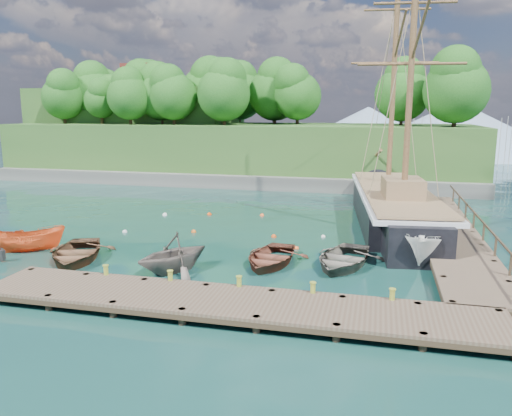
% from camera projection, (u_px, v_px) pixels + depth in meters
% --- Properties ---
extents(ground, '(160.00, 160.00, 0.00)m').
position_uv_depth(ground, '(229.00, 261.00, 25.67)').
color(ground, '#113530').
rests_on(ground, ground).
extents(dock_near, '(20.00, 3.20, 1.10)m').
position_uv_depth(dock_near, '(229.00, 303.00, 18.92)').
color(dock_near, brown).
rests_on(dock_near, ground).
extents(dock_east, '(3.20, 24.00, 1.10)m').
position_uv_depth(dock_east, '(449.00, 233.00, 29.54)').
color(dock_east, brown).
rests_on(dock_east, ground).
extents(bollard_0, '(0.26, 0.26, 0.45)m').
position_uv_depth(bollard_0, '(107.00, 288.00, 21.75)').
color(bollard_0, olive).
rests_on(bollard_0, ground).
extents(bollard_1, '(0.26, 0.26, 0.45)m').
position_uv_depth(bollard_1, '(171.00, 294.00, 21.05)').
color(bollard_1, olive).
rests_on(bollard_1, ground).
extents(bollard_2, '(0.26, 0.26, 0.45)m').
position_uv_depth(bollard_2, '(239.00, 300.00, 20.34)').
color(bollard_2, olive).
rests_on(bollard_2, ground).
extents(bollard_3, '(0.26, 0.26, 0.45)m').
position_uv_depth(bollard_3, '(312.00, 307.00, 19.64)').
color(bollard_3, olive).
rests_on(bollard_3, ground).
extents(bollard_4, '(0.26, 0.26, 0.45)m').
position_uv_depth(bollard_4, '(391.00, 315.00, 18.93)').
color(bollard_4, olive).
rests_on(bollard_4, ground).
extents(rowboat_0, '(5.09, 5.91, 1.03)m').
position_uv_depth(rowboat_0, '(76.00, 260.00, 25.78)').
color(rowboat_0, brown).
rests_on(rowboat_0, ground).
extents(rowboat_1, '(4.83, 4.99, 2.01)m').
position_uv_depth(rowboat_1, '(173.00, 271.00, 23.99)').
color(rowboat_1, '#675C54').
rests_on(rowboat_1, ground).
extents(rowboat_2, '(3.73, 4.90, 0.95)m').
position_uv_depth(rowboat_2, '(270.00, 264.00, 25.13)').
color(rowboat_2, brown).
rests_on(rowboat_2, ground).
extents(rowboat_3, '(4.47, 5.54, 1.02)m').
position_uv_depth(rowboat_3, '(342.00, 266.00, 24.83)').
color(rowboat_3, '#5D584D').
rests_on(rowboat_3, ground).
extents(motorboat_orange, '(3.98, 3.07, 1.45)m').
position_uv_depth(motorboat_orange, '(30.00, 251.00, 27.37)').
color(motorboat_orange, orange).
rests_on(motorboat_orange, ground).
extents(cabin_boat_white, '(3.54, 5.65, 2.04)m').
position_uv_depth(cabin_boat_white, '(428.00, 260.00, 25.68)').
color(cabin_boat_white, white).
rests_on(cabin_boat_white, ground).
extents(schooner, '(6.58, 25.74, 18.55)m').
position_uv_depth(schooner, '(394.00, 210.00, 33.41)').
color(schooner, black).
rests_on(schooner, ground).
extents(mooring_buoy_0, '(0.31, 0.31, 0.31)m').
position_uv_depth(mooring_buoy_0, '(125.00, 232.00, 31.50)').
color(mooring_buoy_0, silver).
rests_on(mooring_buoy_0, ground).
extents(mooring_buoy_1, '(0.32, 0.32, 0.32)m').
position_uv_depth(mooring_buoy_1, '(194.00, 232.00, 31.54)').
color(mooring_buoy_1, '#DA5D17').
rests_on(mooring_buoy_1, ground).
extents(mooring_buoy_2, '(0.32, 0.32, 0.32)m').
position_uv_depth(mooring_buoy_2, '(274.00, 237.00, 30.35)').
color(mooring_buoy_2, '#DC4C14').
rests_on(mooring_buoy_2, ground).
extents(mooring_buoy_3, '(0.27, 0.27, 0.27)m').
position_uv_depth(mooring_buoy_3, '(323.00, 237.00, 30.32)').
color(mooring_buoy_3, silver).
rests_on(mooring_buoy_3, ground).
extents(mooring_buoy_4, '(0.33, 0.33, 0.33)m').
position_uv_depth(mooring_buoy_4, '(209.00, 215.00, 36.71)').
color(mooring_buoy_4, '#ED4108').
rests_on(mooring_buoy_4, ground).
extents(mooring_buoy_5, '(0.31, 0.31, 0.31)m').
position_uv_depth(mooring_buoy_5, '(262.00, 216.00, 36.36)').
color(mooring_buoy_5, '#FB5D21').
rests_on(mooring_buoy_5, ground).
extents(mooring_buoy_6, '(0.34, 0.34, 0.34)m').
position_uv_depth(mooring_buoy_6, '(165.00, 215.00, 36.53)').
color(mooring_buoy_6, white).
rests_on(mooring_buoy_6, ground).
extents(mooring_buoy_7, '(0.28, 0.28, 0.28)m').
position_uv_depth(mooring_buoy_7, '(296.00, 249.00, 27.81)').
color(mooring_buoy_7, '#EB541F').
rests_on(mooring_buoy_7, ground).
extents(headland, '(51.00, 19.31, 12.90)m').
position_uv_depth(headland, '(201.00, 128.00, 57.47)').
color(headland, '#474744').
rests_on(headland, ground).
extents(distant_ridge, '(117.00, 40.00, 10.00)m').
position_uv_depth(distant_ridge, '(364.00, 127.00, 90.44)').
color(distant_ridge, '#728CA5').
rests_on(distant_ridge, ground).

